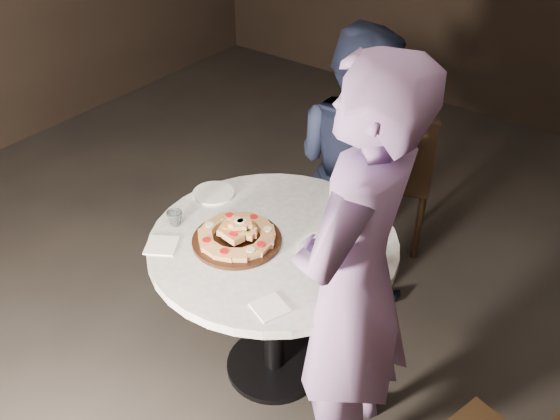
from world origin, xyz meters
name	(u,v)px	position (x,y,z in m)	size (l,w,h in m)	color
floor	(244,364)	(0.00, 0.00, 0.00)	(7.00, 7.00, 0.00)	black
table	(273,266)	(0.14, 0.08, 0.67)	(1.11, 1.11, 0.82)	black
serving_board	(237,240)	(0.02, -0.03, 0.83)	(0.39, 0.39, 0.02)	black
focaccia_pile	(237,234)	(0.02, -0.02, 0.87)	(0.35, 0.35, 0.09)	#BE8549
plate_left	(214,193)	(-0.31, 0.19, 0.83)	(0.20, 0.20, 0.01)	white
plate_right	(324,248)	(0.35, 0.16, 0.83)	(0.23, 0.23, 0.01)	white
water_glass	(175,218)	(-0.28, -0.09, 0.86)	(0.07, 0.07, 0.07)	silver
napkin_near	(161,245)	(-0.22, -0.25, 0.83)	(0.13, 0.13, 0.01)	white
napkin_far	(270,307)	(0.39, -0.27, 0.83)	(0.12, 0.12, 0.01)	white
chair_far	(394,170)	(0.09, 1.33, 0.55)	(0.58, 0.59, 0.96)	black
diner_navy	(355,165)	(0.06, 0.91, 0.78)	(0.75, 0.59, 1.55)	#151A32
diner_teal	(353,285)	(0.63, -0.06, 0.92)	(0.67, 0.44, 1.85)	slate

